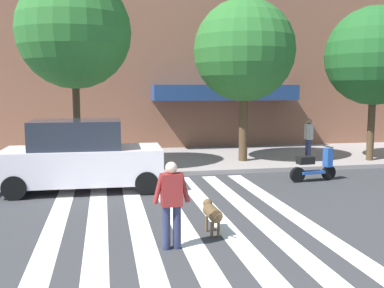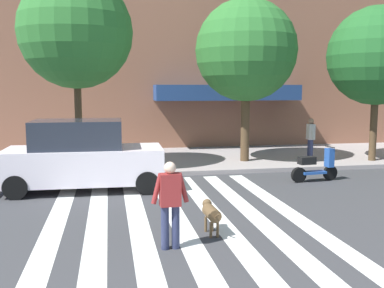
{
  "view_description": "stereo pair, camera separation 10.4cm",
  "coord_description": "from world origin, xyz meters",
  "views": [
    {
      "loc": [
        -1.81,
        -1.59,
        2.98
      ],
      "look_at": [
        0.23,
        8.69,
        1.64
      ],
      "focal_mm": 41.61,
      "sensor_mm": 36.0,
      "label": 1
    },
    {
      "loc": [
        -1.7,
        -1.61,
        2.98
      ],
      "look_at": [
        0.23,
        8.69,
        1.64
      ],
      "focal_mm": 41.61,
      "sensor_mm": 36.0,
      "label": 2
    }
  ],
  "objects": [
    {
      "name": "parked_scooter",
      "position": [
        4.72,
        11.39,
        0.48
      ],
      "size": [
        1.63,
        0.53,
        1.11
      ],
      "color": "black",
      "rests_on": "ground_plane"
    },
    {
      "name": "street_tree_middle",
      "position": [
        3.45,
        14.8,
        4.36
      ],
      "size": [
        3.86,
        3.86,
        6.15
      ],
      "color": "#4C3823",
      "rests_on": "sidewalk_far"
    },
    {
      "name": "street_tree_further",
      "position": [
        8.38,
        13.97,
        4.17
      ],
      "size": [
        3.75,
        3.75,
        5.9
      ],
      "color": "#4C3823",
      "rests_on": "sidewalk_far"
    },
    {
      "name": "pedestrian_dog_walker",
      "position": [
        -0.63,
        6.29,
        0.93
      ],
      "size": [
        0.71,
        0.26,
        1.64
      ],
      "color": "#282D4C",
      "rests_on": "ground_plane"
    },
    {
      "name": "sidewalk_far",
      "position": [
        0.0,
        16.04,
        0.07
      ],
      "size": [
        80.0,
        6.0,
        0.15
      ],
      "primitive_type": "cube",
      "color": "gray",
      "rests_on": "ground_plane"
    },
    {
      "name": "dog_on_leash",
      "position": [
        0.3,
        6.99,
        0.44
      ],
      "size": [
        0.28,
        0.97,
        0.65
      ],
      "color": "brown",
      "rests_on": "ground_plane"
    },
    {
      "name": "street_tree_nearest",
      "position": [
        -2.73,
        14.12,
        4.83
      ],
      "size": [
        3.83,
        3.83,
        6.6
      ],
      "color": "#4C3823",
      "rests_on": "sidewalk_far"
    },
    {
      "name": "ground_plane",
      "position": [
        0.0,
        6.52,
        0.0
      ],
      "size": [
        160.0,
        160.0,
        0.0
      ],
      "primitive_type": "plane",
      "color": "#353538"
    },
    {
      "name": "crosswalk_stripes",
      "position": [
        -0.21,
        6.52,
        0.0
      ],
      "size": [
        5.85,
        12.44,
        0.01
      ],
      "color": "silver",
      "rests_on": "ground_plane"
    },
    {
      "name": "parked_car_behind_first",
      "position": [
        -2.48,
        11.5,
        0.98
      ],
      "size": [
        4.52,
        2.02,
        2.05
      ],
      "color": "silver",
      "rests_on": "ground_plane"
    },
    {
      "name": "pedestrian_bystander",
      "position": [
        6.01,
        14.46,
        1.08
      ],
      "size": [
        0.28,
        0.71,
        1.64
      ],
      "color": "#282D4C",
      "rests_on": "sidewalk_far"
    }
  ]
}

